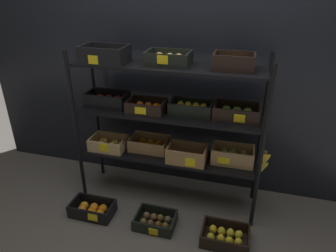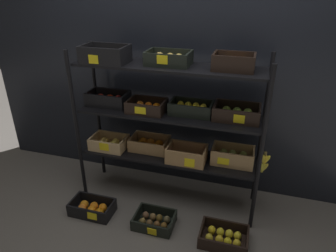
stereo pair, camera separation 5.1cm
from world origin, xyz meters
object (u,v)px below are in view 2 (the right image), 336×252
Objects in this scene: crate_ground_orange at (92,208)px; crate_ground_kiwi at (155,221)px; crate_ground_lemon at (224,238)px; display_rack at (169,114)px.

crate_ground_orange reaches higher than crate_ground_kiwi.
crate_ground_lemon is at bearing -0.26° from crate_ground_orange.
crate_ground_kiwi is at bearing 178.00° from crate_ground_lemon.
crate_ground_kiwi is at bearing -91.11° from display_rack.
crate_ground_lemon reaches higher than crate_ground_kiwi.
crate_ground_lemon is at bearing -2.00° from crate_ground_kiwi.
crate_ground_orange is at bearing 179.74° from crate_ground_lemon.
display_rack is at bearing 143.25° from crate_ground_lemon.
crate_ground_lemon is (0.57, -0.42, -0.80)m from display_rack.
crate_ground_lemon is (0.58, -0.02, 0.00)m from crate_ground_kiwi.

